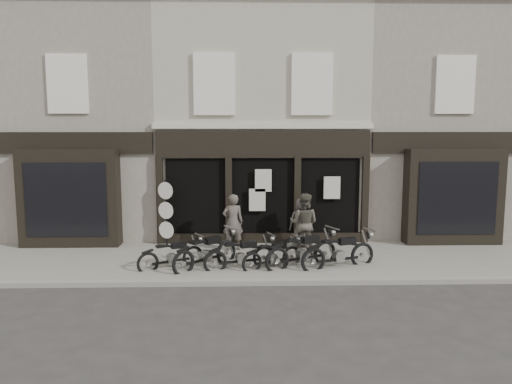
{
  "coord_description": "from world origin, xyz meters",
  "views": [
    {
      "loc": [
        -0.69,
        -13.65,
        4.08
      ],
      "look_at": [
        -0.27,
        1.6,
        2.03
      ],
      "focal_mm": 35.0,
      "sensor_mm": 36.0,
      "label": 1
    }
  ],
  "objects_px": {
    "motorcycle_5": "(339,255)",
    "man_centre": "(304,223)",
    "motorcycle_1": "(206,255)",
    "motorcycle_0": "(172,257)",
    "motorcycle_4": "(302,254)",
    "motorcycle_3": "(273,258)",
    "man_left": "(233,222)",
    "man_right": "(301,223)",
    "motorcycle_2": "(241,257)",
    "advert_sign_post": "(166,216)"
  },
  "relations": [
    {
      "from": "man_left",
      "to": "man_right",
      "type": "distance_m",
      "value": 2.24
    },
    {
      "from": "motorcycle_0",
      "to": "motorcycle_1",
      "type": "bearing_deg",
      "value": -29.48
    },
    {
      "from": "motorcycle_3",
      "to": "motorcycle_5",
      "type": "bearing_deg",
      "value": -31.9
    },
    {
      "from": "motorcycle_2",
      "to": "man_centre",
      "type": "distance_m",
      "value": 2.57
    },
    {
      "from": "man_centre",
      "to": "motorcycle_5",
      "type": "bearing_deg",
      "value": 137.54
    },
    {
      "from": "motorcycle_5",
      "to": "advert_sign_post",
      "type": "bearing_deg",
      "value": 132.73
    },
    {
      "from": "man_right",
      "to": "motorcycle_1",
      "type": "bearing_deg",
      "value": 44.63
    },
    {
      "from": "motorcycle_3",
      "to": "motorcycle_5",
      "type": "height_order",
      "value": "motorcycle_5"
    },
    {
      "from": "motorcycle_0",
      "to": "motorcycle_3",
      "type": "xyz_separation_m",
      "value": [
        2.85,
        -0.06,
        -0.01
      ]
    },
    {
      "from": "man_centre",
      "to": "advert_sign_post",
      "type": "distance_m",
      "value": 4.53
    },
    {
      "from": "motorcycle_5",
      "to": "motorcycle_2",
      "type": "bearing_deg",
      "value": 158.92
    },
    {
      "from": "motorcycle_2",
      "to": "motorcycle_4",
      "type": "height_order",
      "value": "motorcycle_4"
    },
    {
      "from": "motorcycle_1",
      "to": "motorcycle_5",
      "type": "distance_m",
      "value": 3.74
    },
    {
      "from": "motorcycle_3",
      "to": "motorcycle_4",
      "type": "height_order",
      "value": "motorcycle_4"
    },
    {
      "from": "motorcycle_1",
      "to": "motorcycle_2",
      "type": "bearing_deg",
      "value": -53.42
    },
    {
      "from": "man_centre",
      "to": "advert_sign_post",
      "type": "relative_size",
      "value": 0.81
    },
    {
      "from": "motorcycle_1",
      "to": "man_centre",
      "type": "xyz_separation_m",
      "value": [
        2.92,
        1.4,
        0.62
      ]
    },
    {
      "from": "motorcycle_4",
      "to": "motorcycle_5",
      "type": "height_order",
      "value": "motorcycle_4"
    },
    {
      "from": "motorcycle_0",
      "to": "motorcycle_5",
      "type": "bearing_deg",
      "value": -31.93
    },
    {
      "from": "motorcycle_5",
      "to": "man_right",
      "type": "distance_m",
      "value": 2.49
    },
    {
      "from": "motorcycle_1",
      "to": "advert_sign_post",
      "type": "bearing_deg",
      "value": 76.19
    },
    {
      "from": "advert_sign_post",
      "to": "motorcycle_3",
      "type": "bearing_deg",
      "value": -12.06
    },
    {
      "from": "motorcycle_4",
      "to": "man_left",
      "type": "height_order",
      "value": "man_left"
    },
    {
      "from": "motorcycle_1",
      "to": "motorcycle_2",
      "type": "xyz_separation_m",
      "value": [
        0.97,
        -0.14,
        -0.04
      ]
    },
    {
      "from": "motorcycle_0",
      "to": "man_left",
      "type": "xyz_separation_m",
      "value": [
        1.69,
        1.85,
        0.64
      ]
    },
    {
      "from": "motorcycle_1",
      "to": "motorcycle_5",
      "type": "xyz_separation_m",
      "value": [
        3.74,
        -0.15,
        0.0
      ]
    },
    {
      "from": "motorcycle_3",
      "to": "motorcycle_5",
      "type": "xyz_separation_m",
      "value": [
        1.86,
        -0.08,
        0.08
      ]
    },
    {
      "from": "motorcycle_4",
      "to": "motorcycle_3",
      "type": "bearing_deg",
      "value": 156.68
    },
    {
      "from": "motorcycle_2",
      "to": "man_right",
      "type": "xyz_separation_m",
      "value": [
        1.96,
        2.3,
        0.53
      ]
    },
    {
      "from": "motorcycle_4",
      "to": "man_centre",
      "type": "distance_m",
      "value": 1.55
    },
    {
      "from": "man_left",
      "to": "man_right",
      "type": "relative_size",
      "value": 1.11
    },
    {
      "from": "motorcycle_4",
      "to": "man_centre",
      "type": "relative_size",
      "value": 1.17
    },
    {
      "from": "motorcycle_4",
      "to": "man_left",
      "type": "relative_size",
      "value": 1.21
    },
    {
      "from": "motorcycle_5",
      "to": "advert_sign_post",
      "type": "distance_m",
      "value": 5.87
    },
    {
      "from": "motorcycle_1",
      "to": "motorcycle_3",
      "type": "bearing_deg",
      "value": -47.31
    },
    {
      "from": "motorcycle_1",
      "to": "advert_sign_post",
      "type": "distance_m",
      "value": 2.94
    },
    {
      "from": "man_left",
      "to": "man_right",
      "type": "xyz_separation_m",
      "value": [
        2.22,
        0.33,
        -0.09
      ]
    },
    {
      "from": "motorcycle_1",
      "to": "man_centre",
      "type": "height_order",
      "value": "man_centre"
    },
    {
      "from": "motorcycle_5",
      "to": "man_right",
      "type": "relative_size",
      "value": 1.37
    },
    {
      "from": "motorcycle_2",
      "to": "man_right",
      "type": "height_order",
      "value": "man_right"
    },
    {
      "from": "man_centre",
      "to": "man_right",
      "type": "relative_size",
      "value": 1.16
    },
    {
      "from": "motorcycle_1",
      "to": "motorcycle_4",
      "type": "xyz_separation_m",
      "value": [
        2.72,
        -0.01,
        0.01
      ]
    },
    {
      "from": "motorcycle_5",
      "to": "man_centre",
      "type": "distance_m",
      "value": 1.85
    },
    {
      "from": "motorcycle_2",
      "to": "advert_sign_post",
      "type": "bearing_deg",
      "value": 113.84
    },
    {
      "from": "motorcycle_1",
      "to": "motorcycle_4",
      "type": "distance_m",
      "value": 2.72
    },
    {
      "from": "man_centre",
      "to": "man_right",
      "type": "height_order",
      "value": "man_centre"
    },
    {
      "from": "man_centre",
      "to": "advert_sign_post",
      "type": "bearing_deg",
      "value": 6.48
    },
    {
      "from": "man_centre",
      "to": "motorcycle_1",
      "type": "bearing_deg",
      "value": 45.29
    },
    {
      "from": "man_centre",
      "to": "motorcycle_4",
      "type": "bearing_deg",
      "value": 101.55
    },
    {
      "from": "motorcycle_2",
      "to": "man_centre",
      "type": "xyz_separation_m",
      "value": [
        1.95,
        1.54,
        0.66
      ]
    }
  ]
}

